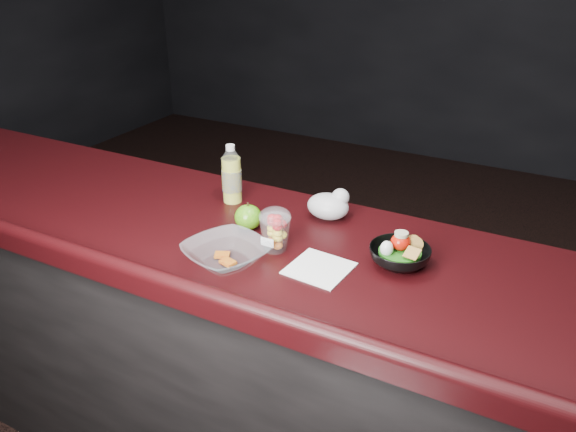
% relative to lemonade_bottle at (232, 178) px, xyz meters
% --- Properties ---
extents(counter, '(4.06, 0.71, 1.02)m').
position_rel_lemonade_bottle_xyz_m(counter, '(0.34, -0.18, -0.59)').
color(counter, black).
rests_on(counter, ground).
extents(lemonade_bottle, '(0.07, 0.07, 0.20)m').
position_rel_lemonade_bottle_xyz_m(lemonade_bottle, '(0.00, 0.00, 0.00)').
color(lemonade_bottle, '#CDD737').
rests_on(lemonade_bottle, counter).
extents(fruit_cup, '(0.09, 0.09, 0.13)m').
position_rel_lemonade_bottle_xyz_m(fruit_cup, '(0.29, -0.22, -0.02)').
color(fruit_cup, white).
rests_on(fruit_cup, counter).
extents(green_apple, '(0.09, 0.09, 0.09)m').
position_rel_lemonade_bottle_xyz_m(green_apple, '(0.16, -0.15, -0.05)').
color(green_apple, '#2A7D0E').
rests_on(green_apple, counter).
extents(plastic_bag, '(0.14, 0.11, 0.10)m').
position_rel_lemonade_bottle_xyz_m(plastic_bag, '(0.35, 0.04, -0.04)').
color(plastic_bag, silver).
rests_on(plastic_bag, counter).
extents(snack_bowl, '(0.20, 0.20, 0.09)m').
position_rel_lemonade_bottle_xyz_m(snack_bowl, '(0.64, -0.14, -0.05)').
color(snack_bowl, black).
rests_on(snack_bowl, counter).
extents(takeout_bowl, '(0.29, 0.29, 0.06)m').
position_rel_lemonade_bottle_xyz_m(takeout_bowl, '(0.21, -0.35, -0.06)').
color(takeout_bowl, silver).
rests_on(takeout_bowl, counter).
extents(paper_napkin, '(0.17, 0.17, 0.00)m').
position_rel_lemonade_bottle_xyz_m(paper_napkin, '(0.45, -0.26, -0.08)').
color(paper_napkin, white).
rests_on(paper_napkin, counter).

